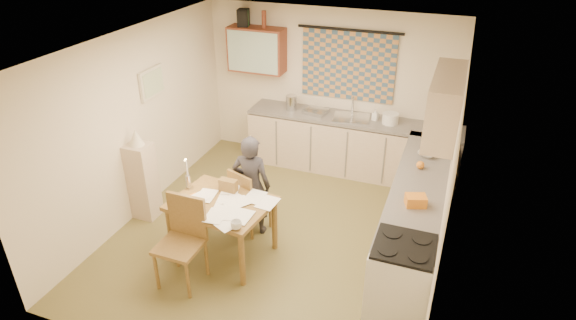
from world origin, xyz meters
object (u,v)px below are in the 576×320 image
at_px(counter_right, 416,216).
at_px(shelf_stand, 143,181).
at_px(stove, 399,283).
at_px(dining_table, 223,227).
at_px(person, 251,185).
at_px(counter_back, 351,145).
at_px(chair_far, 251,211).

relative_size(counter_right, shelf_stand, 2.72).
xyz_separation_m(stove, dining_table, (-2.16, 0.33, -0.09)).
bearing_deg(stove, person, 156.22).
xyz_separation_m(counter_back, person, (-0.82, -2.01, 0.23)).
bearing_deg(shelf_stand, counter_right, 9.44).
bearing_deg(counter_right, stove, -90.00).
distance_m(counter_right, person, 2.08).
relative_size(dining_table, chair_far, 1.37).
distance_m(dining_table, person, 0.65).
xyz_separation_m(person, shelf_stand, (-1.52, -0.20, -0.14)).
height_order(chair_far, shelf_stand, shelf_stand).
bearing_deg(dining_table, counter_back, 77.37).
distance_m(stove, person, 2.22).
xyz_separation_m(counter_back, dining_table, (-0.95, -2.58, -0.07)).
xyz_separation_m(counter_right, chair_far, (-2.06, -0.38, -0.17)).
height_order(counter_right, person, person).
distance_m(stove, dining_table, 2.19).
xyz_separation_m(counter_right, shelf_stand, (-3.54, -0.59, 0.09)).
relative_size(counter_back, shelf_stand, 3.04).
bearing_deg(dining_table, chair_far, 87.97).
height_order(stove, chair_far, stove).
bearing_deg(counter_right, dining_table, -156.13).
distance_m(person, shelf_stand, 1.53).
distance_m(stove, chair_far, 2.26).
height_order(counter_right, shelf_stand, shelf_stand).
xyz_separation_m(counter_back, stove, (1.21, -2.90, 0.02)).
bearing_deg(dining_table, person, 84.25).
bearing_deg(chair_far, stove, 177.07).
relative_size(counter_right, chair_far, 3.27).
bearing_deg(counter_right, person, -169.03).
relative_size(counter_back, counter_right, 1.12).
xyz_separation_m(counter_back, shelf_stand, (-2.33, -2.21, 0.09)).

